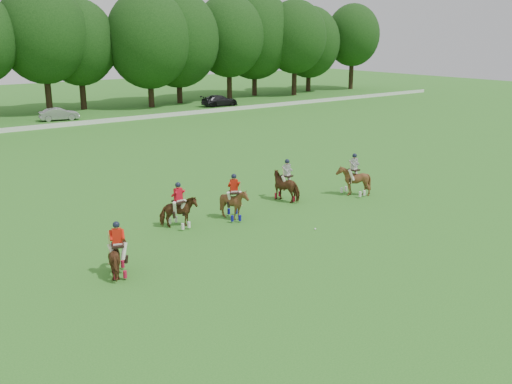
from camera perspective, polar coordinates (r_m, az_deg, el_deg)
ground at (r=23.33m, az=1.03°, el=-6.61°), size 180.00×180.00×0.00m
boundary_rail at (r=57.25m, az=-23.12°, el=5.77°), size 120.00×0.10×0.44m
car_mid at (r=63.03m, az=-19.09°, el=7.37°), size 4.10×1.96×1.30m
car_right at (r=71.60m, az=-3.65°, el=9.11°), size 4.77×2.14×1.36m
polo_red_a at (r=22.08m, az=-13.60°, el=-6.28°), size 1.26×1.81×2.13m
polo_red_b at (r=26.86m, az=-7.72°, el=-1.97°), size 1.55×1.36×2.18m
polo_red_c at (r=27.81m, az=-2.21°, el=-1.11°), size 1.76×1.83×2.28m
polo_stripe_a at (r=30.94m, az=3.10°, el=0.64°), size 1.38×2.05×2.30m
polo_stripe_b at (r=32.32m, az=9.71°, el=1.17°), size 1.60×1.74×2.39m
polo_ball at (r=26.63m, az=5.94°, el=-3.70°), size 0.09×0.09×0.09m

